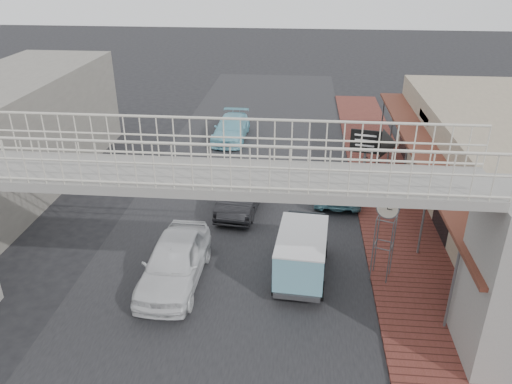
% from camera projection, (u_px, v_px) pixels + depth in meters
% --- Properties ---
extents(ground, '(120.00, 120.00, 0.00)m').
position_uv_depth(ground, '(229.00, 260.00, 18.15)').
color(ground, black).
rests_on(ground, ground).
extents(road_strip, '(10.00, 60.00, 0.01)m').
position_uv_depth(road_strip, '(229.00, 260.00, 18.14)').
color(road_strip, black).
rests_on(road_strip, ground).
extents(sidewalk, '(3.00, 40.00, 0.10)m').
position_uv_depth(sidewalk, '(397.00, 226.00, 20.27)').
color(sidewalk, brown).
rests_on(sidewalk, ground).
extents(footbridge, '(16.40, 2.40, 6.34)m').
position_uv_depth(footbridge, '(205.00, 244.00, 13.18)').
color(footbridge, gray).
rests_on(footbridge, ground).
extents(building_far_left, '(5.00, 14.00, 5.00)m').
position_uv_depth(building_far_left, '(13.00, 132.00, 23.34)').
color(building_far_left, gray).
rests_on(building_far_left, ground).
extents(white_hatchback, '(1.94, 4.64, 1.57)m').
position_uv_depth(white_hatchback, '(174.00, 262.00, 16.69)').
color(white_hatchback, white).
rests_on(white_hatchback, ground).
extents(dark_sedan, '(1.93, 4.43, 1.42)m').
position_uv_depth(dark_sedan, '(242.00, 193.00, 21.59)').
color(dark_sedan, black).
rests_on(dark_sedan, ground).
extents(angkot_curb, '(2.20, 4.42, 1.20)m').
position_uv_depth(angkot_curb, '(338.00, 183.00, 22.74)').
color(angkot_curb, '#6CAFBC').
rests_on(angkot_curb, ground).
extents(angkot_far, '(1.96, 4.59, 1.32)m').
position_uv_depth(angkot_far, '(231.00, 128.00, 29.54)').
color(angkot_far, '#80CBDE').
rests_on(angkot_far, ground).
extents(angkot_van, '(1.90, 3.72, 1.77)m').
position_uv_depth(angkot_van, '(302.00, 248.00, 16.80)').
color(angkot_van, black).
rests_on(angkot_van, ground).
extents(motorcycle_near, '(1.73, 0.87, 0.87)m').
position_uv_depth(motorcycle_near, '(401.00, 172.00, 24.00)').
color(motorcycle_near, black).
rests_on(motorcycle_near, sidewalk).
extents(motorcycle_far, '(1.93, 0.95, 1.12)m').
position_uv_depth(motorcycle_far, '(370.00, 167.00, 24.24)').
color(motorcycle_far, black).
rests_on(motorcycle_far, sidewalk).
extents(street_clock, '(0.79, 0.75, 3.07)m').
position_uv_depth(street_clock, '(388.00, 211.00, 15.97)').
color(street_clock, '#59595B').
rests_on(street_clock, sidewalk).
extents(arrow_sign, '(2.07, 1.35, 3.44)m').
position_uv_depth(arrow_sign, '(387.00, 145.00, 20.75)').
color(arrow_sign, '#59595B').
rests_on(arrow_sign, sidewalk).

